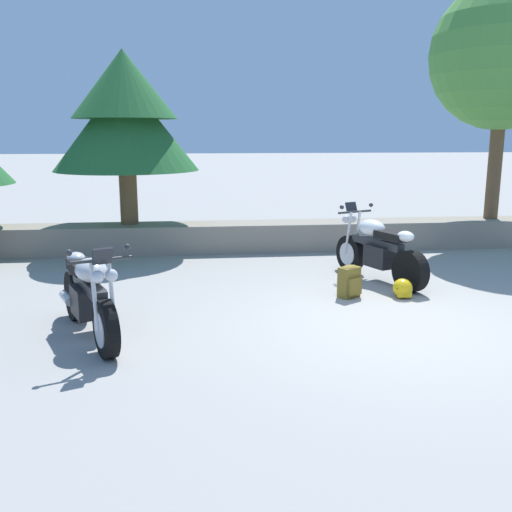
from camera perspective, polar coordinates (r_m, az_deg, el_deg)
ground_plane at (r=7.27m, az=13.69°, el=-6.73°), size 120.00×120.00×0.00m
stone_wall at (r=11.69m, az=5.86°, el=2.08°), size 36.00×0.80×0.55m
motorcycle_silver_near_left at (r=6.81m, az=-16.26°, el=-3.88°), size 1.04×1.96×1.18m
motorcycle_white_centre at (r=9.26m, az=12.03°, el=0.53°), size 1.02×1.97×1.18m
rider_backpack at (r=8.29m, az=9.28°, el=-2.44°), size 0.35×0.34×0.47m
rider_helmet at (r=8.44m, az=14.40°, el=-3.14°), size 0.28×0.28×0.28m
pine_tree_mid_left at (r=11.46m, az=-12.93°, el=13.65°), size 2.76×2.76×3.29m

